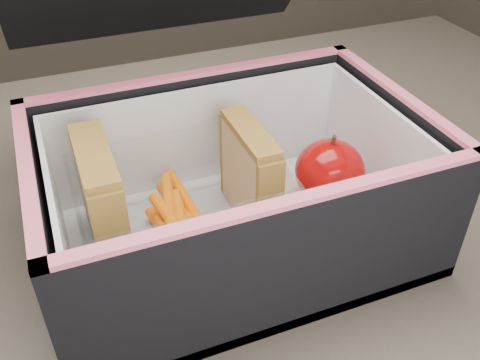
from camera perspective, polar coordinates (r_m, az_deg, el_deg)
name	(u,v)px	position (r m, az deg, el deg)	size (l,w,h in m)	color
kitchen_table	(204,285)	(0.60, -3.89, -11.12)	(1.20, 0.80, 0.75)	brown
lunch_bag	(231,179)	(0.47, -0.97, 0.10)	(0.33, 0.36, 0.29)	black
plastic_tub	(181,204)	(0.47, -6.32, -2.53)	(0.18, 0.13, 0.07)	white
sandwich_left	(103,204)	(0.45, -14.43, -2.50)	(0.03, 0.10, 0.11)	tan
sandwich_right	(250,175)	(0.48, 1.06, 0.57)	(0.02, 0.08, 0.10)	tan
carrot_sticks	(180,222)	(0.48, -6.45, -4.47)	(0.05, 0.14, 0.03)	orange
paper_napkin	(325,198)	(0.54, 9.03, -1.86)	(0.08, 0.08, 0.01)	white
red_apple	(330,171)	(0.51, 9.54, 0.92)	(0.07, 0.07, 0.07)	maroon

